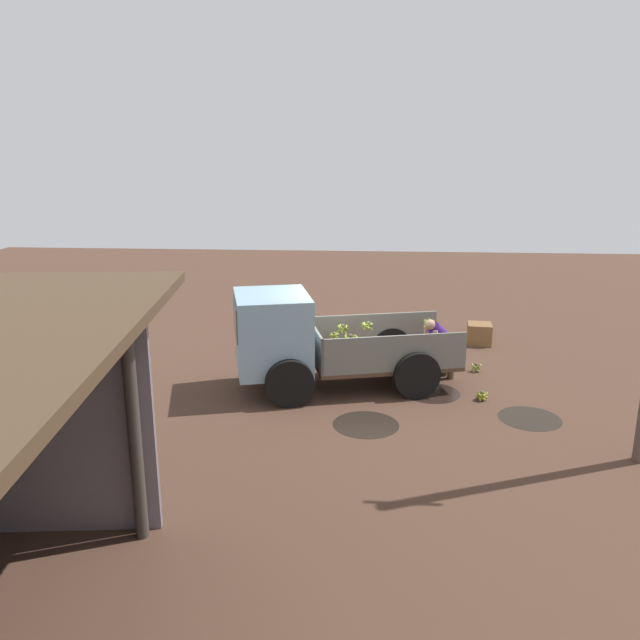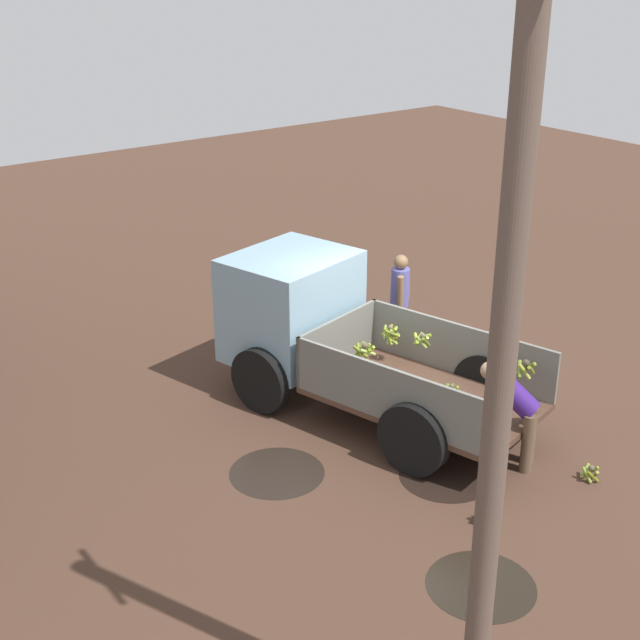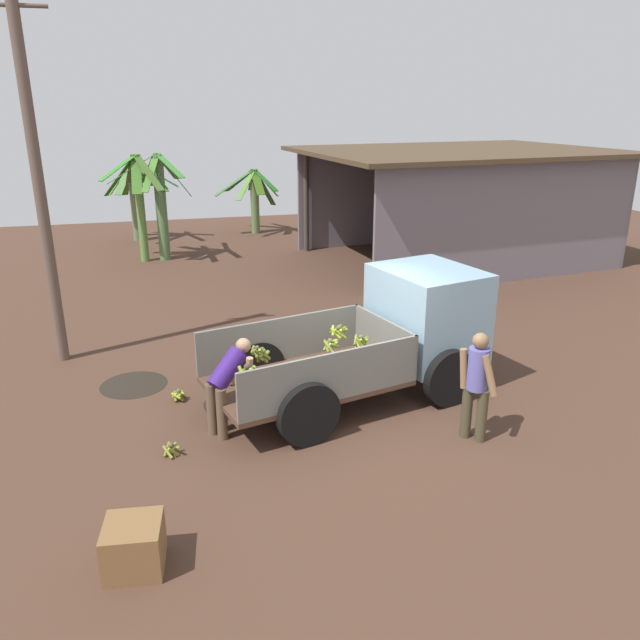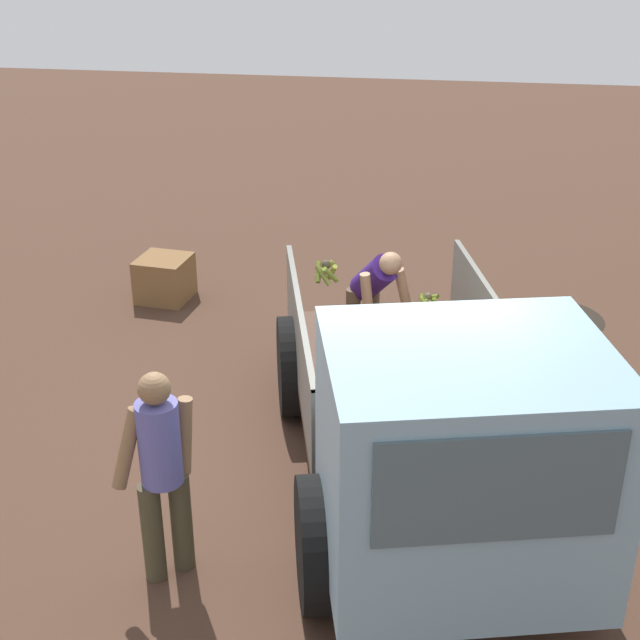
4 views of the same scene
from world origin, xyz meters
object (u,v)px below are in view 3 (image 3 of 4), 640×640
at_px(banana_bunch_on_ground_0, 171,449).
at_px(wooden_crate_0, 134,546).
at_px(person_foreground_visitor, 477,382).
at_px(banana_bunch_on_ground_1, 179,395).
at_px(person_worker_loading, 227,381).
at_px(utility_pole, 38,182).
at_px(cargo_truck, 402,329).

relative_size(banana_bunch_on_ground_0, wooden_crate_0, 0.41).
relative_size(person_foreground_visitor, banana_bunch_on_ground_0, 6.68).
relative_size(person_foreground_visitor, banana_bunch_on_ground_1, 6.37).
distance_m(person_worker_loading, banana_bunch_on_ground_0, 1.21).
distance_m(person_worker_loading, banana_bunch_on_ground_1, 1.52).
bearing_deg(banana_bunch_on_ground_1, wooden_crate_0, -98.88).
distance_m(person_foreground_visitor, banana_bunch_on_ground_0, 4.34).
relative_size(banana_bunch_on_ground_0, banana_bunch_on_ground_1, 0.95).
bearing_deg(person_foreground_visitor, utility_pole, -79.56).
height_order(utility_pole, banana_bunch_on_ground_1, utility_pole).
xyz_separation_m(cargo_truck, utility_pole, (-5.71, 2.73, 2.25)).
bearing_deg(person_foreground_visitor, cargo_truck, -120.98).
bearing_deg(banana_bunch_on_ground_0, person_foreground_visitor, -8.18).
distance_m(cargo_truck, banana_bunch_on_ground_1, 3.81).
height_order(cargo_truck, wooden_crate_0, cargo_truck).
bearing_deg(cargo_truck, wooden_crate_0, -155.58).
bearing_deg(cargo_truck, person_worker_loading, -179.64).
relative_size(utility_pole, wooden_crate_0, 11.04).
height_order(cargo_truck, person_foreground_visitor, cargo_truck).
bearing_deg(utility_pole, banana_bunch_on_ground_0, -65.07).
height_order(banana_bunch_on_ground_0, banana_bunch_on_ground_1, banana_bunch_on_ground_0).
height_order(utility_pole, person_foreground_visitor, utility_pole).
height_order(utility_pole, wooden_crate_0, utility_pole).
distance_m(person_foreground_visitor, banana_bunch_on_ground_1, 4.72).
relative_size(person_worker_loading, banana_bunch_on_ground_1, 5.34).
bearing_deg(utility_pole, person_worker_loading, -52.20).
xyz_separation_m(banana_bunch_on_ground_0, wooden_crate_0, (-0.43, -2.13, 0.15)).
height_order(person_foreground_visitor, banana_bunch_on_ground_0, person_foreground_visitor).
relative_size(cargo_truck, utility_pole, 0.73).
height_order(cargo_truck, banana_bunch_on_ground_0, cargo_truck).
bearing_deg(wooden_crate_0, utility_pole, 103.18).
xyz_separation_m(person_foreground_visitor, wooden_crate_0, (-4.65, -1.52, -0.64)).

